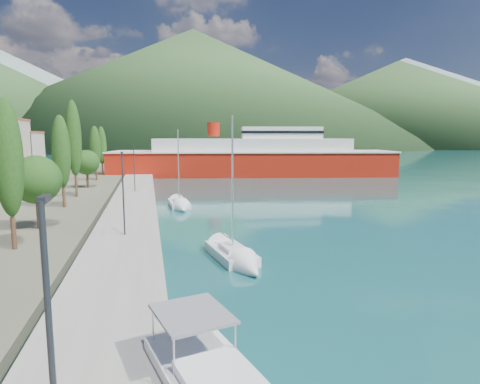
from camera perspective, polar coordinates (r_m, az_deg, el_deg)
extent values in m
plane|color=#165052|center=(137.68, -9.91, 4.41)|extent=(1400.00, 1400.00, 0.00)
cube|color=gray|center=(43.95, -15.11, -2.29)|extent=(5.00, 88.00, 0.80)
cone|color=gray|center=(707.47, -5.90, 14.44)|extent=(760.00, 760.00, 180.00)
cone|color=gray|center=(753.22, 22.24, 11.98)|extent=(640.00, 640.00, 140.00)
cone|color=#305028|center=(422.84, -6.60, 14.50)|extent=(480.00, 480.00, 115.00)
cone|color=#305028|center=(480.17, 21.45, 11.72)|extent=(420.00, 420.00, 90.00)
cube|color=beige|center=(86.96, -29.58, 4.69)|extent=(9.00, 10.00, 8.00)
cube|color=#9E5138|center=(86.90, -29.77, 7.42)|extent=(9.20, 10.20, 0.30)
cylinder|color=#47301E|center=(29.79, -29.50, -5.10)|extent=(0.30, 0.30, 2.13)
ellipsoid|color=#204515|center=(29.18, -30.14, 4.24)|extent=(1.80, 1.80, 7.56)
cylinder|color=#47301E|center=(35.62, -26.71, -2.75)|extent=(0.36, 0.36, 2.37)
sphere|color=#204515|center=(35.26, -26.98, 1.58)|extent=(3.80, 3.80, 3.80)
cylinder|color=#47301E|center=(45.17, -23.75, -0.70)|extent=(0.30, 0.30, 2.08)
ellipsoid|color=#204515|center=(44.77, -24.08, 5.29)|extent=(1.80, 1.80, 7.36)
cylinder|color=#47301E|center=(52.39, -22.26, 0.73)|extent=(0.30, 0.30, 2.55)
ellipsoid|color=#204515|center=(52.06, -22.59, 7.08)|extent=(1.80, 1.80, 9.04)
cylinder|color=#47301E|center=(61.63, -20.86, 1.63)|extent=(0.36, 0.36, 2.22)
sphere|color=#204515|center=(61.43, -20.98, 3.97)|extent=(3.54, 3.54, 3.54)
cylinder|color=#47301E|center=(71.84, -19.74, 2.40)|extent=(0.30, 0.30, 1.99)
ellipsoid|color=#204515|center=(71.59, -19.90, 6.01)|extent=(1.80, 1.80, 7.06)
cylinder|color=#47301E|center=(81.38, -18.95, 3.03)|extent=(0.30, 0.30, 2.03)
ellipsoid|color=#204515|center=(81.16, -19.09, 6.27)|extent=(1.80, 1.80, 7.19)
cylinder|color=#2D2D33|center=(8.73, -25.22, -21.00)|extent=(0.12, 0.12, 6.00)
cube|color=#2D2D33|center=(8.03, -26.08, -0.88)|extent=(0.15, 0.50, 0.12)
cylinder|color=#2D2D33|center=(30.16, -16.27, -0.32)|extent=(0.12, 0.12, 6.00)
cube|color=#2D2D33|center=(30.15, -16.46, 5.40)|extent=(0.15, 0.50, 0.12)
cylinder|color=#2D2D33|center=(54.59, -14.81, 3.25)|extent=(0.12, 0.12, 6.00)
cube|color=#2D2D33|center=(54.70, -14.91, 6.40)|extent=(0.15, 0.50, 0.12)
cube|color=slate|center=(13.28, -6.83, -16.80)|extent=(2.71, 2.99, 0.09)
cube|color=silver|center=(26.71, -1.32, -8.89)|extent=(2.83, 5.36, 0.82)
cube|color=silver|center=(26.25, -1.06, -7.95)|extent=(1.54, 2.21, 0.32)
cylinder|color=silver|center=(25.43, -1.08, 1.14)|extent=(0.12, 0.12, 8.62)
cone|color=silver|center=(23.81, 1.44, -10.99)|extent=(2.42, 2.67, 2.09)
cube|color=silver|center=(46.54, -8.67, -1.77)|extent=(2.34, 4.86, 0.81)
cube|color=silver|center=(46.14, -8.63, -1.17)|extent=(1.35, 1.96, 0.32)
cylinder|color=silver|center=(45.70, -8.74, 3.71)|extent=(0.12, 0.12, 8.14)
cone|color=silver|center=(43.57, -8.16, -2.41)|extent=(2.20, 2.33, 2.08)
cube|color=#A81B0C|center=(83.51, 1.70, 3.88)|extent=(58.41, 22.04, 5.52)
cube|color=silver|center=(83.37, 1.70, 5.77)|extent=(58.86, 22.46, 0.30)
cube|color=silver|center=(83.33, 1.71, 6.58)|extent=(40.60, 16.84, 2.96)
cube|color=silver|center=(83.95, 5.79, 8.37)|extent=(17.09, 10.13, 2.37)
cylinder|color=#A81B0C|center=(83.14, -3.78, 8.88)|extent=(2.56, 2.56, 2.76)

